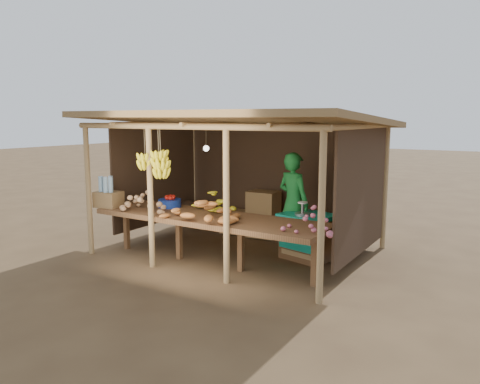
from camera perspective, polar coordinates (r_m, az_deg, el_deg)
The scene contains 13 objects.
ground at distance 8.34m, azimuth 0.00°, elevation -7.14°, with size 60.00×60.00×0.00m, color brown.
stall_structure at distance 8.14m, azimuth 0.23°, elevation 6.23°, with size 4.70×3.50×2.43m.
counter at distance 7.39m, azimuth -3.87°, elevation -3.37°, with size 3.90×1.05×0.80m.
potato_heap at distance 7.81m, azimuth -11.74°, elevation -1.05°, with size 0.90×0.54×0.36m, color #A87E56, non-canonical shape.
sweet_potato_heap at distance 7.10m, azimuth -4.56°, elevation -1.88°, with size 1.09×0.66×0.36m, color #B86C2F, non-canonical shape.
onion_heap at distance 6.32m, azimuth 8.48°, elevation -3.36°, with size 0.70×0.42×0.35m, color #C86174, non-canonical shape.
banana_pile at distance 7.79m, azimuth -3.41°, elevation -0.96°, with size 0.62×0.37×0.35m, color yellow, non-canonical shape.
tomato_basin at distance 8.14m, azimuth -8.57°, elevation -1.25°, with size 0.39×0.39×0.21m.
bottle_box at distance 8.37m, azimuth -15.75°, elevation -0.38°, with size 0.47×0.39×0.53m.
vendor at distance 8.13m, azimuth 6.52°, elevation -1.31°, with size 0.64×0.42×1.75m, color #1A752E.
tarp_crate at distance 7.86m, azimuth 8.25°, elevation -5.19°, with size 0.97×0.89×0.98m.
carton_stack at distance 9.24m, azimuth 1.75°, elevation -3.02°, with size 1.22×0.50×0.90m.
burlap_sacks at distance 10.10m, azimuth -5.25°, elevation -2.65°, with size 0.93×0.49×0.66m.
Camera 1 is at (4.20, -6.83, 2.32)m, focal length 35.00 mm.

